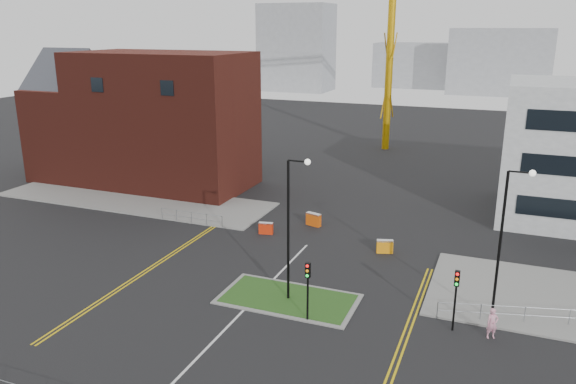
# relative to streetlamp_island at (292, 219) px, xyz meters

# --- Properties ---
(ground) EXTENTS (200.00, 200.00, 0.00)m
(ground) POSITION_rel_streetlamp_island_xyz_m (-2.22, -8.00, -5.41)
(ground) COLOR black
(ground) RESTS_ON ground
(pavement_left) EXTENTS (28.00, 8.00, 0.12)m
(pavement_left) POSITION_rel_streetlamp_island_xyz_m (-22.22, 14.00, -5.35)
(pavement_left) COLOR slate
(pavement_left) RESTS_ON ground
(island_kerb) EXTENTS (8.60, 4.60, 0.08)m
(island_kerb) POSITION_rel_streetlamp_island_xyz_m (-0.22, 0.00, -5.37)
(island_kerb) COLOR slate
(island_kerb) RESTS_ON ground
(grass_island) EXTENTS (8.00, 4.00, 0.12)m
(grass_island) POSITION_rel_streetlamp_island_xyz_m (-0.22, 0.00, -5.35)
(grass_island) COLOR #244C19
(grass_island) RESTS_ON ground
(brick_building) EXTENTS (24.20, 10.07, 14.24)m
(brick_building) POSITION_rel_streetlamp_island_xyz_m (-25.19, 20.00, 1.44)
(brick_building) COLOR #4F1B13
(brick_building) RESTS_ON ground
(streetlamp_island) EXTENTS (1.46, 0.36, 9.18)m
(streetlamp_island) POSITION_rel_streetlamp_island_xyz_m (0.00, 0.00, 0.00)
(streetlamp_island) COLOR black
(streetlamp_island) RESTS_ON ground
(streetlamp_right_near) EXTENTS (1.46, 0.36, 9.18)m
(streetlamp_right_near) POSITION_rel_streetlamp_island_xyz_m (12.00, 2.00, 0.00)
(streetlamp_right_near) COLOR black
(streetlamp_right_near) RESTS_ON ground
(traffic_light_island) EXTENTS (0.28, 0.33, 3.65)m
(traffic_light_island) POSITION_rel_streetlamp_island_xyz_m (1.78, -2.02, -2.85)
(traffic_light_island) COLOR black
(traffic_light_island) RESTS_ON ground
(traffic_light_right) EXTENTS (0.28, 0.33, 3.65)m
(traffic_light_right) POSITION_rel_streetlamp_island_xyz_m (9.78, -0.02, -2.85)
(traffic_light_right) COLOR black
(traffic_light_right) RESTS_ON ground
(railing_left) EXTENTS (6.05, 0.05, 1.10)m
(railing_left) POSITION_rel_streetlamp_island_xyz_m (-13.22, 10.00, -4.67)
(railing_left) COLOR gray
(railing_left) RESTS_ON ground
(centre_line) EXTENTS (0.15, 30.00, 0.01)m
(centre_line) POSITION_rel_streetlamp_island_xyz_m (-2.22, -6.00, -5.41)
(centre_line) COLOR silver
(centre_line) RESTS_ON ground
(yellow_left_a) EXTENTS (0.12, 24.00, 0.01)m
(yellow_left_a) POSITION_rel_streetlamp_island_xyz_m (-11.22, 2.00, -5.41)
(yellow_left_a) COLOR gold
(yellow_left_a) RESTS_ON ground
(yellow_left_b) EXTENTS (0.12, 24.00, 0.01)m
(yellow_left_b) POSITION_rel_streetlamp_island_xyz_m (-10.92, 2.00, -5.41)
(yellow_left_b) COLOR gold
(yellow_left_b) RESTS_ON ground
(yellow_right_a) EXTENTS (0.12, 20.00, 0.01)m
(yellow_right_a) POSITION_rel_streetlamp_island_xyz_m (7.28, -2.00, -5.41)
(yellow_right_a) COLOR gold
(yellow_right_a) RESTS_ON ground
(yellow_right_b) EXTENTS (0.12, 20.00, 0.01)m
(yellow_right_b) POSITION_rel_streetlamp_island_xyz_m (7.58, -2.00, -5.41)
(yellow_right_b) COLOR gold
(yellow_right_b) RESTS_ON ground
(skyline_a) EXTENTS (18.00, 12.00, 22.00)m
(skyline_a) POSITION_rel_streetlamp_island_xyz_m (-42.22, 112.00, 5.59)
(skyline_a) COLOR gray
(skyline_a) RESTS_ON ground
(skyline_b) EXTENTS (24.00, 12.00, 16.00)m
(skyline_b) POSITION_rel_streetlamp_island_xyz_m (7.78, 122.00, 2.59)
(skyline_b) COLOR gray
(skyline_b) RESTS_ON ground
(skyline_d) EXTENTS (30.00, 12.00, 12.00)m
(skyline_d) POSITION_rel_streetlamp_island_xyz_m (-10.22, 132.00, 0.59)
(skyline_d) COLOR gray
(skyline_d) RESTS_ON ground
(pedestrian) EXTENTS (0.76, 0.66, 1.76)m
(pedestrian) POSITION_rel_streetlamp_island_xyz_m (11.84, -0.06, -4.53)
(pedestrian) COLOR pink
(pedestrian) RESTS_ON ground
(barrier_left) EXTENTS (1.40, 0.80, 1.11)m
(barrier_left) POSITION_rel_streetlamp_island_xyz_m (-3.22, 13.48, -4.81)
(barrier_left) COLOR #DD510C
(barrier_left) RESTS_ON ground
(barrier_mid) EXTENTS (1.21, 0.61, 0.98)m
(barrier_mid) POSITION_rel_streetlamp_island_xyz_m (-6.22, 10.14, -4.88)
(barrier_mid) COLOR red
(barrier_mid) RESTS_ON ground
(barrier_right) EXTENTS (1.29, 0.75, 1.03)m
(barrier_right) POSITION_rel_streetlamp_island_xyz_m (3.78, 9.75, -4.86)
(barrier_right) COLOR orange
(barrier_right) RESTS_ON ground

